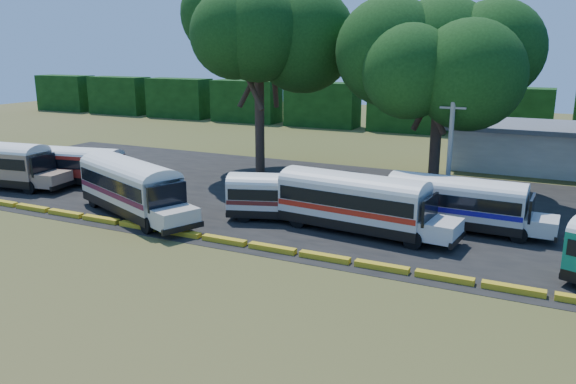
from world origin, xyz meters
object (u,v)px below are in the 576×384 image
at_px(bus_red, 79,164).
at_px(bus_cream_west, 131,184).
at_px(tree_west, 258,25).
at_px(bus_white_red, 356,199).

height_order(bus_red, bus_cream_west, bus_cream_west).
bearing_deg(tree_west, bus_red, -135.92).
xyz_separation_m(bus_cream_west, bus_white_red, (14.11, 2.96, -0.08)).
bearing_deg(bus_cream_west, bus_white_red, 34.59).
bearing_deg(bus_white_red, tree_west, 142.75).
distance_m(bus_white_red, tree_west, 20.41).
height_order(bus_red, bus_white_red, bus_white_red).
relative_size(bus_cream_west, tree_west, 0.68).
relative_size(bus_white_red, tree_west, 0.65).
distance_m(bus_cream_west, bus_white_red, 14.42).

